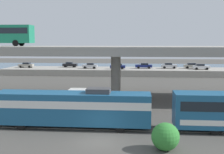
{
  "coord_description": "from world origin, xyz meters",
  "views": [
    {
      "loc": [
        3.46,
        -25.46,
        8.88
      ],
      "look_at": [
        -1.1,
        25.83,
        2.73
      ],
      "focal_mm": 47.33,
      "sensor_mm": 36.0,
      "label": 1
    }
  ],
  "objects_px": {
    "parked_car_0": "(201,67)",
    "parked_car_1": "(90,66)",
    "parked_car_4": "(70,64)",
    "parked_car_6": "(26,65)",
    "parked_car_3": "(144,66)",
    "service_truck_west": "(94,101)",
    "parked_car_5": "(169,66)",
    "train_locomotive": "(65,107)",
    "parked_car_2": "(118,66)",
    "parked_car_7": "(192,66)"
  },
  "relations": [
    {
      "from": "parked_car_4",
      "to": "parked_car_6",
      "type": "height_order",
      "value": "same"
    },
    {
      "from": "parked_car_0",
      "to": "parked_car_1",
      "type": "bearing_deg",
      "value": 178.78
    },
    {
      "from": "parked_car_0",
      "to": "parked_car_3",
      "type": "bearing_deg",
      "value": 171.82
    },
    {
      "from": "service_truck_west",
      "to": "parked_car_0",
      "type": "xyz_separation_m",
      "value": [
        21.75,
        43.19,
        0.78
      ]
    },
    {
      "from": "train_locomotive",
      "to": "parked_car_7",
      "type": "bearing_deg",
      "value": -112.96
    },
    {
      "from": "parked_car_1",
      "to": "parked_car_4",
      "type": "bearing_deg",
      "value": -29.63
    },
    {
      "from": "parked_car_2",
      "to": "parked_car_7",
      "type": "xyz_separation_m",
      "value": [
        20.06,
        3.69,
        0.0
      ]
    },
    {
      "from": "service_truck_west",
      "to": "parked_car_2",
      "type": "height_order",
      "value": "parked_car_2"
    },
    {
      "from": "parked_car_1",
      "to": "parked_car_3",
      "type": "height_order",
      "value": "same"
    },
    {
      "from": "service_truck_west",
      "to": "parked_car_1",
      "type": "distance_m",
      "value": 44.5
    },
    {
      "from": "parked_car_3",
      "to": "parked_car_4",
      "type": "xyz_separation_m",
      "value": [
        -21.06,
        2.14,
        -0.0
      ]
    },
    {
      "from": "parked_car_4",
      "to": "parked_car_3",
      "type": "bearing_deg",
      "value": -5.81
    },
    {
      "from": "parked_car_5",
      "to": "parked_car_6",
      "type": "xyz_separation_m",
      "value": [
        -39.85,
        -1.15,
        -0.0
      ]
    },
    {
      "from": "parked_car_4",
      "to": "parked_car_6",
      "type": "relative_size",
      "value": 1.0
    },
    {
      "from": "parked_car_1",
      "to": "parked_car_7",
      "type": "relative_size",
      "value": 0.87
    },
    {
      "from": "train_locomotive",
      "to": "parked_car_7",
      "type": "relative_size",
      "value": 3.73
    },
    {
      "from": "train_locomotive",
      "to": "parked_car_3",
      "type": "height_order",
      "value": "train_locomotive"
    },
    {
      "from": "parked_car_3",
      "to": "parked_car_5",
      "type": "xyz_separation_m",
      "value": [
        6.86,
        0.7,
        -0.0
      ]
    },
    {
      "from": "parked_car_0",
      "to": "parked_car_5",
      "type": "bearing_deg",
      "value": 160.49
    },
    {
      "from": "parked_car_6",
      "to": "service_truck_west",
      "type": "bearing_deg",
      "value": 120.19
    },
    {
      "from": "parked_car_5",
      "to": "service_truck_west",
      "type": "bearing_deg",
      "value": -106.63
    },
    {
      "from": "train_locomotive",
      "to": "parked_car_6",
      "type": "distance_m",
      "value": 56.25
    },
    {
      "from": "parked_car_4",
      "to": "parked_car_7",
      "type": "distance_m",
      "value": 34.22
    },
    {
      "from": "parked_car_7",
      "to": "parked_car_1",
      "type": "bearing_deg",
      "value": -174.54
    },
    {
      "from": "parked_car_1",
      "to": "parked_car_5",
      "type": "xyz_separation_m",
      "value": [
        21.5,
        2.21,
        0.0
      ]
    },
    {
      "from": "parked_car_1",
      "to": "parked_car_4",
      "type": "relative_size",
      "value": 0.99
    },
    {
      "from": "parked_car_3",
      "to": "parked_car_7",
      "type": "xyz_separation_m",
      "value": [
        13.15,
        1.15,
        0.0
      ]
    },
    {
      "from": "parked_car_1",
      "to": "parked_car_6",
      "type": "height_order",
      "value": "same"
    },
    {
      "from": "parked_car_4",
      "to": "parked_car_6",
      "type": "bearing_deg",
      "value": -167.75
    },
    {
      "from": "parked_car_1",
      "to": "parked_car_7",
      "type": "xyz_separation_m",
      "value": [
        27.79,
        2.66,
        0.0
      ]
    },
    {
      "from": "train_locomotive",
      "to": "parked_car_2",
      "type": "xyz_separation_m",
      "value": [
        2.19,
        48.83,
        0.23
      ]
    },
    {
      "from": "parked_car_2",
      "to": "parked_car_5",
      "type": "xyz_separation_m",
      "value": [
        13.77,
        3.24,
        0.0
      ]
    },
    {
      "from": "train_locomotive",
      "to": "parked_car_4",
      "type": "distance_m",
      "value": 54.83
    },
    {
      "from": "parked_car_2",
      "to": "parked_car_4",
      "type": "bearing_deg",
      "value": -18.31
    },
    {
      "from": "parked_car_1",
      "to": "parked_car_5",
      "type": "distance_m",
      "value": 21.61
    },
    {
      "from": "parked_car_6",
      "to": "parked_car_3",
      "type": "bearing_deg",
      "value": -179.22
    },
    {
      "from": "parked_car_5",
      "to": "parked_car_6",
      "type": "bearing_deg",
      "value": -178.35
    },
    {
      "from": "service_truck_west",
      "to": "parked_car_0",
      "type": "distance_m",
      "value": 48.37
    },
    {
      "from": "parked_car_0",
      "to": "parked_car_4",
      "type": "xyz_separation_m",
      "value": [
        -35.92,
        4.28,
        -0.0
      ]
    },
    {
      "from": "train_locomotive",
      "to": "parked_car_1",
      "type": "height_order",
      "value": "train_locomotive"
    },
    {
      "from": "service_truck_west",
      "to": "parked_car_3",
      "type": "height_order",
      "value": "parked_car_3"
    },
    {
      "from": "parked_car_4",
      "to": "parked_car_5",
      "type": "xyz_separation_m",
      "value": [
        27.92,
        -1.44,
        0.0
      ]
    },
    {
      "from": "train_locomotive",
      "to": "parked_car_5",
      "type": "bearing_deg",
      "value": -107.04
    },
    {
      "from": "train_locomotive",
      "to": "parked_car_3",
      "type": "distance_m",
      "value": 52.17
    },
    {
      "from": "parked_car_0",
      "to": "parked_car_3",
      "type": "distance_m",
      "value": 15.02
    },
    {
      "from": "service_truck_west",
      "to": "parked_car_0",
      "type": "height_order",
      "value": "parked_car_0"
    },
    {
      "from": "parked_car_2",
      "to": "parked_car_3",
      "type": "relative_size",
      "value": 0.88
    },
    {
      "from": "parked_car_0",
      "to": "parked_car_6",
      "type": "relative_size",
      "value": 1.04
    },
    {
      "from": "train_locomotive",
      "to": "parked_car_0",
      "type": "distance_m",
      "value": 54.75
    },
    {
      "from": "service_truck_west",
      "to": "parked_car_6",
      "type": "height_order",
      "value": "parked_car_6"
    }
  ]
}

